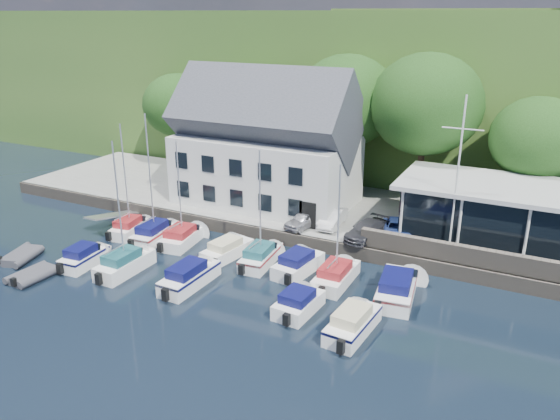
# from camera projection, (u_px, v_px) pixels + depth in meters

# --- Properties ---
(ground) EXTENTS (180.00, 180.00, 0.00)m
(ground) POSITION_uv_depth(u_px,v_px,m) (238.00, 328.00, 29.13)
(ground) COLOR black
(ground) RESTS_ON ground
(quay) EXTENTS (60.00, 13.00, 1.00)m
(quay) POSITION_uv_depth(u_px,v_px,m) (350.00, 216.00, 43.65)
(quay) COLOR gray
(quay) RESTS_ON ground
(quay_face) EXTENTS (60.00, 0.30, 1.00)m
(quay_face) POSITION_uv_depth(u_px,v_px,m) (318.00, 245.00, 38.19)
(quay_face) COLOR #5D554A
(quay_face) RESTS_ON ground
(hillside) EXTENTS (160.00, 75.00, 16.00)m
(hillside) POSITION_uv_depth(u_px,v_px,m) (457.00, 70.00, 78.46)
(hillside) COLOR #345921
(hillside) RESTS_ON ground
(field_patch) EXTENTS (50.00, 30.00, 0.30)m
(field_patch) POSITION_uv_depth(u_px,v_px,m) (530.00, 10.00, 79.02)
(field_patch) COLOR #556231
(field_patch) RESTS_ON hillside
(harbor_building) EXTENTS (14.40, 8.20, 8.70)m
(harbor_building) POSITION_uv_depth(u_px,v_px,m) (266.00, 150.00, 44.10)
(harbor_building) COLOR silver
(harbor_building) RESTS_ON quay
(club_pavilion) EXTENTS (13.20, 7.20, 4.10)m
(club_pavilion) POSITION_uv_depth(u_px,v_px,m) (498.00, 213.00, 36.88)
(club_pavilion) COLOR black
(club_pavilion) RESTS_ON quay
(seawall) EXTENTS (18.00, 0.50, 1.20)m
(seawall) POSITION_uv_depth(u_px,v_px,m) (504.00, 262.00, 33.10)
(seawall) COLOR #5D554A
(seawall) RESTS_ON quay
(gangway) EXTENTS (1.20, 6.00, 1.40)m
(gangway) POSITION_uv_depth(u_px,v_px,m) (118.00, 223.00, 43.64)
(gangway) COLOR silver
(gangway) RESTS_ON ground
(car_silver) EXTENTS (2.25, 3.70, 1.18)m
(car_silver) POSITION_uv_depth(u_px,v_px,m) (304.00, 219.00, 39.87)
(car_silver) COLOR #A8A8AC
(car_silver) RESTS_ON quay
(car_white) EXTENTS (1.48, 3.77, 1.22)m
(car_white) POSITION_uv_depth(u_px,v_px,m) (333.00, 218.00, 40.08)
(car_white) COLOR silver
(car_white) RESTS_ON quay
(car_dgrey) EXTENTS (2.49, 4.39, 1.20)m
(car_dgrey) POSITION_uv_depth(u_px,v_px,m) (366.00, 230.00, 37.89)
(car_dgrey) COLOR #323237
(car_dgrey) RESTS_ON quay
(car_blue) EXTENTS (2.40, 3.84, 1.23)m
(car_blue) POSITION_uv_depth(u_px,v_px,m) (397.00, 228.00, 38.17)
(car_blue) COLOR #314A96
(car_blue) RESTS_ON quay
(flagpole) EXTENTS (2.47, 0.20, 10.27)m
(flagpole) POSITION_uv_depth(u_px,v_px,m) (457.00, 178.00, 34.04)
(flagpole) COLOR silver
(flagpole) RESTS_ON quay
(tree_0) EXTENTS (6.81, 6.81, 9.31)m
(tree_0) POSITION_uv_depth(u_px,v_px,m) (178.00, 121.00, 54.22)
(tree_0) COLOR #193710
(tree_0) RESTS_ON quay
(tree_1) EXTENTS (7.69, 7.69, 10.50)m
(tree_1) POSITION_uv_depth(u_px,v_px,m) (242.00, 122.00, 50.63)
(tree_1) COLOR #193710
(tree_1) RESTS_ON quay
(tree_2) EXTENTS (8.56, 8.56, 11.70)m
(tree_2) POSITION_uv_depth(u_px,v_px,m) (346.00, 124.00, 46.50)
(tree_2) COLOR #193710
(tree_2) RESTS_ON quay
(tree_3) EXTENTS (8.83, 8.83, 12.07)m
(tree_3) POSITION_uv_depth(u_px,v_px,m) (424.00, 131.00, 43.15)
(tree_3) COLOR #193710
(tree_3) RESTS_ON quay
(tree_4) EXTENTS (6.79, 6.79, 9.28)m
(tree_4) POSITION_uv_depth(u_px,v_px,m) (534.00, 160.00, 40.02)
(tree_4) COLOR #193710
(tree_4) RESTS_ON quay
(boat_r1_0) EXTENTS (2.53, 5.43, 8.23)m
(boat_r1_0) POSITION_uv_depth(u_px,v_px,m) (126.00, 182.00, 40.00)
(boat_r1_0) COLOR white
(boat_r1_0) RESTS_ON ground
(boat_r1_1) EXTENTS (2.43, 6.25, 9.08)m
(boat_r1_1) POSITION_uv_depth(u_px,v_px,m) (150.00, 182.00, 38.65)
(boat_r1_1) COLOR white
(boat_r1_1) RESTS_ON ground
(boat_r1_2) EXTENTS (2.71, 6.00, 8.24)m
(boat_r1_2) POSITION_uv_depth(u_px,v_px,m) (179.00, 190.00, 38.29)
(boat_r1_2) COLOR white
(boat_r1_2) RESTS_ON ground
(boat_r1_3) EXTENTS (2.63, 6.01, 1.35)m
(boat_r1_3) POSITION_uv_depth(u_px,v_px,m) (227.00, 248.00, 37.34)
(boat_r1_3) COLOR white
(boat_r1_3) RESTS_ON ground
(boat_r1_4) EXTENTS (2.26, 5.95, 8.47)m
(boat_r1_4) POSITION_uv_depth(u_px,v_px,m) (260.00, 204.00, 35.06)
(boat_r1_4) COLOR white
(boat_r1_4) RESTS_ON ground
(boat_r1_5) EXTENTS (2.66, 5.94, 1.48)m
(boat_r1_5) POSITION_uv_depth(u_px,v_px,m) (298.00, 262.00, 35.07)
(boat_r1_5) COLOR white
(boat_r1_5) RESTS_ON ground
(boat_r1_6) EXTENTS (1.91, 6.14, 8.41)m
(boat_r1_6) POSITION_uv_depth(u_px,v_px,m) (338.00, 220.00, 32.48)
(boat_r1_6) COLOR white
(boat_r1_6) RESTS_ON ground
(boat_r1_7) EXTENTS (3.08, 7.21, 1.56)m
(boat_r1_7) POSITION_uv_depth(u_px,v_px,m) (397.00, 285.00, 31.97)
(boat_r1_7) COLOR white
(boat_r1_7) RESTS_ON ground
(boat_r2_0) EXTENTS (2.12, 5.08, 1.45)m
(boat_r2_0) POSITION_uv_depth(u_px,v_px,m) (84.00, 255.00, 36.07)
(boat_r2_0) COLOR white
(boat_r2_0) RESTS_ON ground
(boat_r2_1) EXTENTS (1.84, 6.15, 9.50)m
(boat_r2_1) POSITION_uv_depth(u_px,v_px,m) (118.00, 203.00, 33.72)
(boat_r2_1) COLOR white
(boat_r2_1) RESTS_ON ground
(boat_r2_2) EXTENTS (1.96, 6.49, 1.56)m
(boat_r2_2) POSITION_uv_depth(u_px,v_px,m) (189.00, 274.00, 33.35)
(boat_r2_2) COLOR white
(boat_r2_2) RESTS_ON ground
(boat_r2_3) EXTENTS (2.27, 4.89, 1.38)m
(boat_r2_3) POSITION_uv_depth(u_px,v_px,m) (299.00, 301.00, 30.44)
(boat_r2_3) COLOR white
(boat_r2_3) RESTS_ON ground
(boat_r2_4) EXTENTS (2.29, 6.07, 1.51)m
(boat_r2_4) POSITION_uv_depth(u_px,v_px,m) (353.00, 320.00, 28.40)
(boat_r2_4) COLOR white
(boat_r2_4) RESTS_ON ground
(dinghy_0) EXTENTS (2.67, 3.54, 0.74)m
(dinghy_0) POSITION_uv_depth(u_px,v_px,m) (22.00, 254.00, 37.05)
(dinghy_0) COLOR #3C3C42
(dinghy_0) RESTS_ON ground
(dinghy_1) EXTENTS (2.07, 3.24, 0.73)m
(dinghy_1) POSITION_uv_depth(u_px,v_px,m) (33.00, 274.00, 34.33)
(dinghy_1) COLOR #3C3C42
(dinghy_1) RESTS_ON ground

